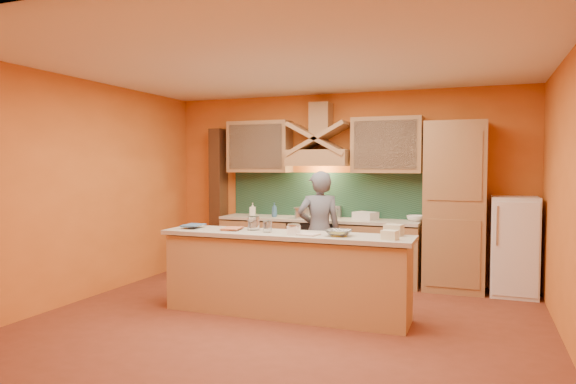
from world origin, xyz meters
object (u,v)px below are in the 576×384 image
at_px(kitchen_scale, 294,230).
at_px(mixing_bowl, 339,233).
at_px(person, 319,231).
at_px(fridge, 514,246).
at_px(stove, 318,249).

height_order(kitchen_scale, mixing_bowl, kitchen_scale).
bearing_deg(person, kitchen_scale, 70.22).
distance_m(fridge, kitchen_scale, 3.12).
height_order(stove, kitchen_scale, kitchen_scale).
bearing_deg(fridge, kitchen_scale, -139.45).
relative_size(person, kitchen_scale, 13.91).
bearing_deg(fridge, stove, 180.00).
height_order(fridge, kitchen_scale, fridge).
relative_size(stove, fridge, 0.69).
bearing_deg(person, stove, -95.90).
height_order(person, mixing_bowl, person).
xyz_separation_m(stove, kitchen_scale, (0.35, -2.01, 0.54)).
relative_size(stove, person, 0.55).
distance_m(person, mixing_bowl, 1.41).
xyz_separation_m(person, kitchen_scale, (0.11, -1.32, 0.18)).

